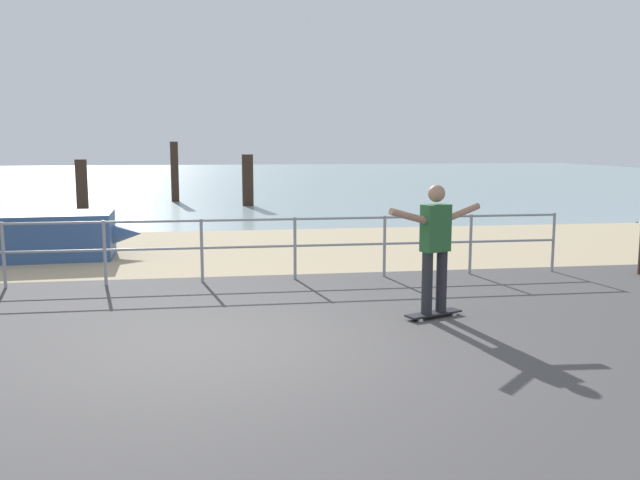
# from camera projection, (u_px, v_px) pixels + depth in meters

# --- Properties ---
(ground_plane) EXTENTS (24.00, 10.00, 0.04)m
(ground_plane) POSITION_uv_depth(u_px,v_px,m) (232.00, 379.00, 6.56)
(ground_plane) COLOR #474444
(ground_plane) RESTS_ON ground
(beach_strip) EXTENTS (24.00, 6.00, 0.04)m
(beach_strip) POSITION_uv_depth(u_px,v_px,m) (223.00, 250.00, 14.39)
(beach_strip) COLOR tan
(beach_strip) RESTS_ON ground
(sea_surface) EXTENTS (72.00, 50.00, 0.04)m
(sea_surface) POSITION_uv_depth(u_px,v_px,m) (218.00, 179.00, 41.78)
(sea_surface) COLOR #849EA3
(sea_surface) RESTS_ON ground
(railing_fence) EXTENTS (12.11, 0.05, 1.05)m
(railing_fence) POSITION_uv_depth(u_px,v_px,m) (202.00, 241.00, 10.91)
(railing_fence) COLOR gray
(railing_fence) RESTS_ON ground
(sailboat) EXTENTS (5.01, 1.68, 5.56)m
(sailboat) POSITION_uv_depth(u_px,v_px,m) (2.00, 234.00, 13.01)
(sailboat) COLOR #335184
(sailboat) RESTS_ON ground
(skateboard) EXTENTS (0.82, 0.49, 0.08)m
(skateboard) POSITION_uv_depth(u_px,v_px,m) (434.00, 314.00, 8.79)
(skateboard) COLOR black
(skateboard) RESTS_ON ground
(skateboarder) EXTENTS (1.37, 0.63, 1.65)m
(skateboarder) POSITION_uv_depth(u_px,v_px,m) (435.00, 241.00, 8.65)
(skateboarder) COLOR #26262B
(skateboarder) RESTS_ON skateboard
(groyne_post_1) EXTENTS (0.36, 0.36, 1.72)m
(groyne_post_1) POSITION_uv_depth(u_px,v_px,m) (82.00, 187.00, 21.35)
(groyne_post_1) COLOR #332319
(groyne_post_1) RESTS_ON ground
(groyne_post_2) EXTENTS (0.29, 0.29, 2.27)m
(groyne_post_2) POSITION_uv_depth(u_px,v_px,m) (175.00, 172.00, 25.59)
(groyne_post_2) COLOR #332319
(groyne_post_2) RESTS_ON ground
(groyne_post_3) EXTENTS (0.40, 0.40, 1.82)m
(groyne_post_3) POSITION_uv_depth(u_px,v_px,m) (248.00, 180.00, 23.91)
(groyne_post_3) COLOR #332319
(groyne_post_3) RESTS_ON ground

